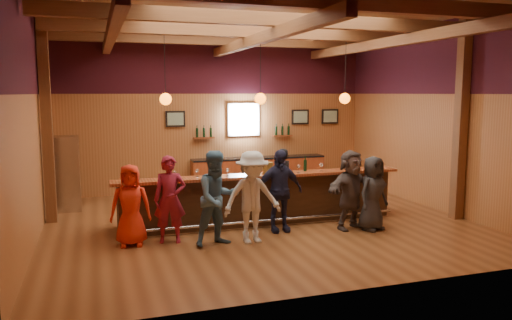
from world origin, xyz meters
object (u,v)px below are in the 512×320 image
object	(u,v)px
customer_redvest	(170,199)
bartender	(282,179)
stainless_fridge	(65,173)
customer_navy	(279,191)
customer_orange	(131,205)
customer_dark	(373,193)
bottle_a	(279,166)
back_bar_cabinet	(259,173)
bar_counter	(259,198)
customer_white	(252,197)
ice_bucket	(268,168)
customer_denim	(218,198)
customer_brown	(351,190)

from	to	relation	value
customer_redvest	bartender	distance (m)	3.54
stainless_fridge	customer_navy	world-z (taller)	stainless_fridge
customer_orange	customer_redvest	distance (m)	0.73
customer_dark	bottle_a	size ratio (longest dim) A/B	4.55
bottle_a	customer_navy	bearing A→B (deg)	-109.84
back_bar_cabinet	bartender	world-z (taller)	bartender
bar_counter	customer_orange	bearing A→B (deg)	-161.40
bar_counter	customer_white	xyz separation A→B (m)	(-0.62, -1.48, 0.35)
back_bar_cabinet	customer_white	world-z (taller)	customer_white
ice_bucket	customer_white	bearing A→B (deg)	-121.66
customer_navy	customer_dark	size ratio (longest dim) A/B	1.10
stainless_fridge	customer_navy	xyz separation A→B (m)	(4.25, -3.36, -0.05)
customer_denim	customer_dark	distance (m)	3.29
customer_denim	customer_white	world-z (taller)	customer_denim
customer_dark	bottle_a	distance (m)	2.08
customer_brown	customer_dark	bearing A→B (deg)	-49.00
customer_white	ice_bucket	xyz separation A→B (m)	(0.72, 1.16, 0.36)
bar_counter	customer_orange	size ratio (longest dim) A/B	4.14
ice_bucket	stainless_fridge	bearing A→B (deg)	146.65
customer_redvest	bartender	size ratio (longest dim) A/B	1.11
customer_white	bartender	distance (m)	2.85
customer_orange	customer_dark	xyz separation A→B (m)	(4.83, -0.45, 0.01)
bar_counter	customer_dark	world-z (taller)	customer_dark
customer_dark	stainless_fridge	bearing A→B (deg)	127.41
bar_counter	customer_navy	distance (m)	0.97
back_bar_cabinet	customer_orange	xyz separation A→B (m)	(-4.00, -4.52, 0.29)
customer_dark	ice_bucket	bearing A→B (deg)	130.26
customer_white	bottle_a	bearing A→B (deg)	47.64
stainless_fridge	customer_dark	xyz separation A→B (m)	(6.13, -3.85, -0.13)
bar_counter	stainless_fridge	distance (m)	4.81
bar_counter	customer_navy	xyz separation A→B (m)	(0.13, -0.91, 0.32)
customer_navy	ice_bucket	distance (m)	0.71
customer_brown	bottle_a	world-z (taller)	customer_brown
customer_navy	customer_brown	bearing A→B (deg)	-9.41
bar_counter	bartender	distance (m)	1.30
stainless_fridge	customer_navy	size ratio (longest dim) A/B	1.06
bar_counter	customer_redvest	xyz separation A→B (m)	(-2.10, -0.98, 0.31)
stainless_fridge	bartender	size ratio (longest dim) A/B	1.21
customer_navy	stainless_fridge	bearing A→B (deg)	142.32
customer_dark	ice_bucket	size ratio (longest dim) A/B	6.26
customer_denim	bartender	world-z (taller)	customer_denim
stainless_fridge	customer_orange	bearing A→B (deg)	-69.07
customer_navy	bartender	world-z (taller)	customer_navy
bar_counter	customer_brown	xyz separation A→B (m)	(1.63, -1.17, 0.31)
customer_brown	ice_bucket	distance (m)	1.80
stainless_fridge	customer_white	world-z (taller)	stainless_fridge
customer_brown	customer_dark	distance (m)	0.45
bar_counter	ice_bucket	size ratio (longest dim) A/B	25.61
customer_orange	ice_bucket	bearing A→B (deg)	19.11
back_bar_cabinet	customer_brown	xyz separation A→B (m)	(0.45, -4.74, 0.36)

